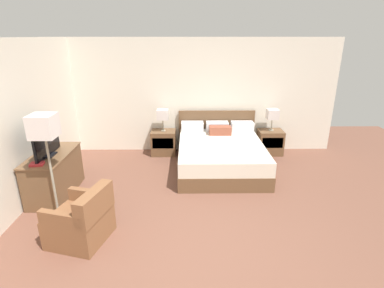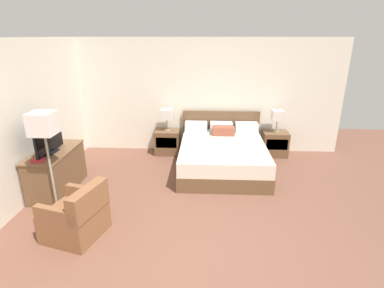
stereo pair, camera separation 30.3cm
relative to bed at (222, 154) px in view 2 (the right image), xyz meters
name	(u,v)px [view 2 (the right image)]	position (x,y,z in m)	size (l,w,h in m)	color
ground_plane	(186,259)	(-0.56, -2.73, -0.30)	(11.31, 11.31, 0.00)	brown
wall_back	(197,96)	(-0.56, 1.07, 0.98)	(6.53, 0.06, 2.55)	silver
wall_left	(26,121)	(-3.26, -1.15, 0.98)	(0.06, 5.57, 2.55)	silver
bed	(222,154)	(0.00, 0.00, 0.00)	(1.75, 2.11, 0.97)	brown
nightstand_left	(167,142)	(-1.22, 0.76, -0.02)	(0.55, 0.44, 0.55)	brown
nightstand_right	(275,144)	(1.22, 0.76, -0.02)	(0.55, 0.44, 0.55)	brown
table_lamp_left	(167,114)	(-1.22, 0.76, 0.63)	(0.25, 0.25, 0.49)	gray
table_lamp_right	(278,116)	(1.22, 0.76, 0.63)	(0.25, 0.25, 0.49)	gray
dresser	(56,170)	(-2.92, -1.09, 0.08)	(0.57, 1.21, 0.74)	brown
tv	(49,138)	(-2.92, -1.16, 0.70)	(0.18, 0.83, 0.54)	black
book_red_cover	(38,160)	(-2.93, -1.54, 0.46)	(0.19, 0.14, 0.03)	#B7282D
armchair_by_window	(77,217)	(-2.06, -2.33, -0.02)	(0.85, 0.84, 0.76)	brown
floor_lamp	(44,130)	(-2.62, -1.78, 1.03)	(0.33, 0.33, 1.59)	gray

